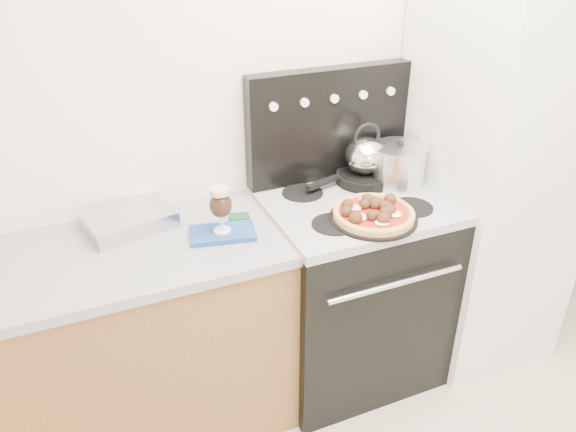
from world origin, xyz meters
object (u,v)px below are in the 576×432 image
beer_glass (221,210)px  skillet (364,178)px  fridge (491,170)px  pizza (374,212)px  base_cabinet (106,355)px  stock_pot (398,166)px  pizza_pan (373,218)px  tea_kettle (366,153)px  oven_mitt (223,233)px  stove_body (350,292)px

beer_glass → skillet: size_ratio=0.74×
fridge → pizza: fridge is taller
base_cabinet → stock_pot: stock_pot is taller
beer_glass → base_cabinet: bearing=174.3°
fridge → pizza: size_ratio=5.86×
beer_glass → stock_pot: size_ratio=0.79×
pizza_pan → stock_pot: 0.37m
base_cabinet → pizza: 1.22m
pizza_pan → pizza: pizza is taller
base_cabinet → tea_kettle: (1.23, 0.12, 0.63)m
pizza_pan → pizza: 0.03m
oven_mitt → pizza: bearing=-14.3°
stove_body → pizza: pizza is taller
oven_mitt → beer_glass: beer_glass is taller
base_cabinet → oven_mitt: (0.51, -0.05, 0.48)m
oven_mitt → skillet: size_ratio=0.99×
fridge → pizza: 0.73m
fridge → oven_mitt: bearing=-180.0°
fridge → beer_glass: bearing=-180.0°
pizza_pan → pizza: bearing=0.0°
base_cabinet → skillet: bearing=5.6°
pizza → oven_mitt: bearing=165.7°
base_cabinet → stock_pot: size_ratio=6.19×
stove_body → beer_glass: bearing=-177.6°
stove_body → stock_pot: bearing=16.4°
base_cabinet → skillet: (1.23, 0.12, 0.51)m
stove_body → beer_glass: 0.83m
tea_kettle → base_cabinet: bearing=-162.0°
fridge → oven_mitt: 1.30m
skillet → stock_pot: (0.13, -0.07, 0.06)m
fridge → stock_pot: fridge is taller
beer_glass → tea_kettle: tea_kettle is taller
stock_pot → stove_body: bearing=-163.6°
stove_body → pizza: size_ratio=2.72×
stove_body → pizza_pan: (-0.02, -0.17, 0.49)m
oven_mitt → stock_pot: size_ratio=1.06×
oven_mitt → beer_glass: size_ratio=1.34×
beer_glass → pizza_pan: (0.58, -0.15, -0.09)m
fridge → oven_mitt: size_ratio=7.62×
skillet → tea_kettle: size_ratio=1.26×
pizza → stock_pot: bearing=42.6°
base_cabinet → oven_mitt: size_ratio=5.82×
skillet → tea_kettle: (0.00, 0.00, 0.12)m
base_cabinet → pizza_pan: bearing=-10.3°
base_cabinet → stock_pot: bearing=2.1°
fridge → skillet: fridge is taller
skillet → stock_pot: 0.16m
stove_body → pizza_pan: bearing=-95.5°
beer_glass → oven_mitt: bearing=0.0°
skillet → stock_pot: bearing=-28.4°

